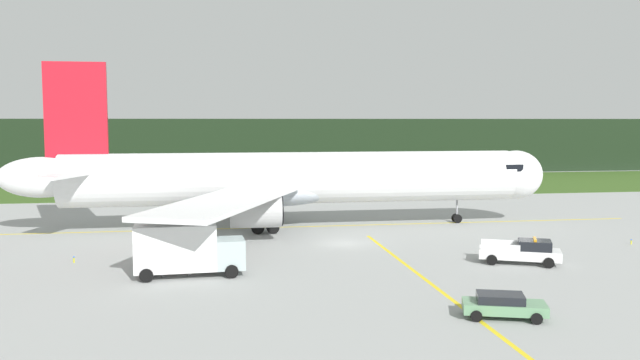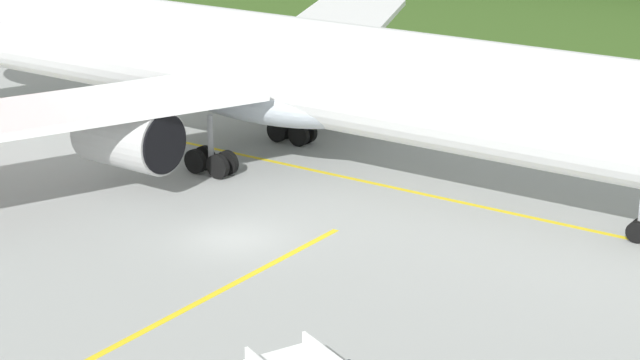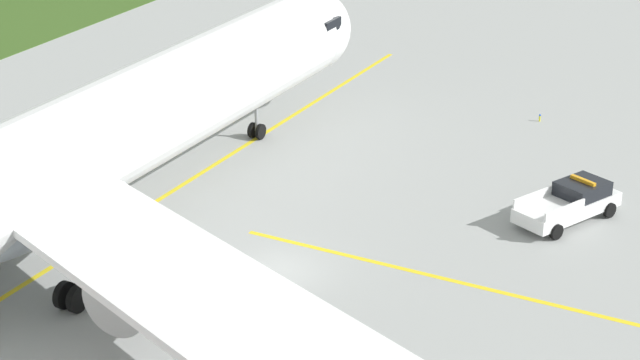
# 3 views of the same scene
# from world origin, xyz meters

# --- Properties ---
(ground) EXTENTS (320.00, 320.00, 0.00)m
(ground) POSITION_xyz_m (0.00, 0.00, 0.00)
(ground) COLOR #999C9A
(taxiway_centerline_main) EXTENTS (70.39, 0.31, 0.01)m
(taxiway_centerline_main) POSITION_xyz_m (-3.08, 9.25, 0.00)
(taxiway_centerline_main) COLOR yellow
(taxiway_centerline_main) RESTS_ON ground
(taxiway_centerline_spur) EXTENTS (0.30, 33.95, 0.01)m
(taxiway_centerline_spur) POSITION_xyz_m (2.86, -13.75, 0.00)
(taxiway_centerline_spur) COLOR yellow
(taxiway_centerline_spur) RESTS_ON ground
(airliner) EXTENTS (53.31, 46.46, 15.83)m
(airliner) POSITION_xyz_m (-3.88, 9.25, 4.70)
(airliner) COLOR white
(airliner) RESTS_ON ground
(ops_pickup_truck) EXTENTS (6.10, 4.22, 1.94)m
(ops_pickup_truck) POSITION_xyz_m (11.42, -9.87, 0.91)
(ops_pickup_truck) COLOR white
(ops_pickup_truck) RESTS_ON ground
(taxiway_edge_light_east) EXTENTS (0.12, 0.12, 0.45)m
(taxiway_edge_light_east) POSITION_xyz_m (23.98, -4.31, 0.24)
(taxiway_edge_light_east) COLOR yellow
(taxiway_edge_light_east) RESTS_ON ground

